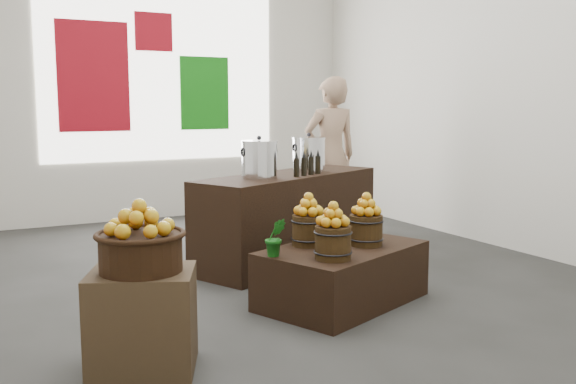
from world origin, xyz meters
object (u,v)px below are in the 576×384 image
crate (143,320)px  counter (288,218)px  shopper (331,155)px  stock_pot_center (309,155)px  wicker_basket (141,253)px  display_table (342,275)px  stock_pot_left (259,160)px

crate → counter: (1.99, 1.95, 0.14)m
crate → shopper: size_ratio=0.32×
crate → counter: 2.78m
crate → stock_pot_center: size_ratio=1.81×
wicker_basket → display_table: (1.72, 0.53, -0.48)m
counter → shopper: (1.13, 1.05, 0.50)m
display_table → stock_pot_left: (-0.13, 1.23, 0.81)m
crate → display_table: size_ratio=0.46×
stock_pot_left → stock_pot_center: size_ratio=1.00×
display_table → crate: bearing=175.8°
stock_pot_left → stock_pot_center: (0.71, 0.32, 0.00)m
stock_pot_left → shopper: bearing=38.8°
stock_pot_left → stock_pot_center: 0.77m
counter → stock_pot_center: (0.31, 0.14, 0.60)m
wicker_basket → stock_pot_center: 3.12m
crate → display_table: bearing=17.2°
stock_pot_left → stock_pot_center: bearing=24.1°
stock_pot_center → crate: bearing=-137.8°
crate → stock_pot_left: bearing=48.0°
counter → stock_pot_left: stock_pot_left is taller
wicker_basket → stock_pot_center: (2.30, 2.08, 0.33)m
crate → stock_pot_center: stock_pot_center is taller
counter → stock_pot_center: stock_pot_center is taller
wicker_basket → stock_pot_left: stock_pot_left is taller
wicker_basket → counter: (1.99, 1.95, -0.27)m
display_table → shopper: 2.92m
stock_pot_left → stock_pot_center: same height
display_table → stock_pot_left: size_ratio=3.95×
display_table → stock_pot_left: bearing=74.8°
wicker_basket → display_table: 1.87m
stock_pot_left → shopper: (1.53, 1.23, -0.10)m
wicker_basket → counter: counter is taller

